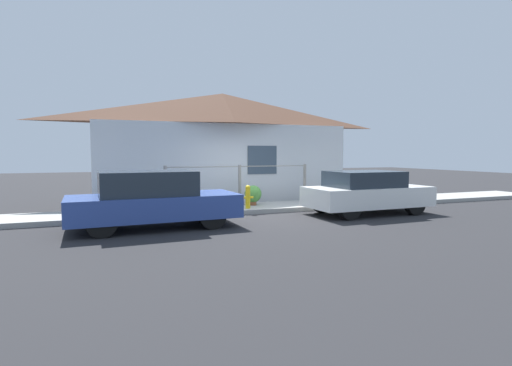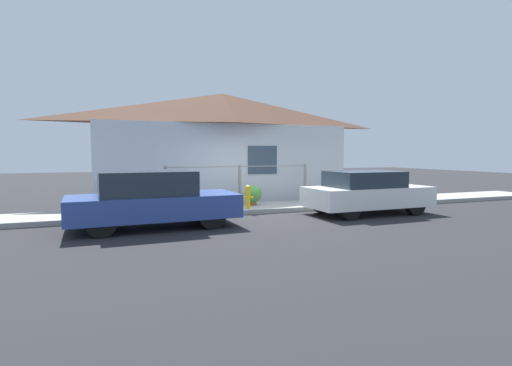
# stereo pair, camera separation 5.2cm
# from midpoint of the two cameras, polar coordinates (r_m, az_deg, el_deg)

# --- Properties ---
(ground_plane) EXTENTS (60.00, 60.00, 0.00)m
(ground_plane) POSITION_cam_midpoint_polar(r_m,az_deg,el_deg) (11.73, -0.05, -4.50)
(ground_plane) COLOR #262628
(sidewalk) EXTENTS (24.00, 1.68, 0.14)m
(sidewalk) POSITION_cam_midpoint_polar(r_m,az_deg,el_deg) (12.50, -1.43, -3.64)
(sidewalk) COLOR #9E9E99
(sidewalk) RESTS_ON ground_plane
(house) EXTENTS (9.40, 2.23, 3.97)m
(house) POSITION_cam_midpoint_polar(r_m,az_deg,el_deg) (14.81, -4.76, 9.61)
(house) COLOR silver
(house) RESTS_ON ground_plane
(fence) EXTENTS (4.90, 0.10, 1.27)m
(fence) POSITION_cam_midpoint_polar(r_m,az_deg,el_deg) (13.07, -2.46, 0.08)
(fence) COLOR gray
(fence) RESTS_ON sidewalk
(car_left) EXTENTS (4.01, 1.77, 1.37)m
(car_left) POSITION_cam_midpoint_polar(r_m,az_deg,el_deg) (9.85, -14.71, -2.31)
(car_left) COLOR #2D4793
(car_left) RESTS_ON ground_plane
(car_right) EXTENTS (3.69, 1.73, 1.27)m
(car_right) POSITION_cam_midpoint_polar(r_m,az_deg,el_deg) (12.18, 15.42, -1.28)
(car_right) COLOR white
(car_right) RESTS_ON ground_plane
(fire_hydrant) EXTENTS (0.34, 0.15, 0.70)m
(fire_hydrant) POSITION_cam_midpoint_polar(r_m,az_deg,el_deg) (11.93, -1.30, -1.91)
(fire_hydrant) COLOR yellow
(fire_hydrant) RESTS_ON sidewalk
(potted_plant_near_hydrant) EXTENTS (0.55, 0.55, 0.63)m
(potted_plant_near_hydrant) POSITION_cam_midpoint_polar(r_m,az_deg,el_deg) (12.68, -0.55, -1.63)
(potted_plant_near_hydrant) COLOR #9E5638
(potted_plant_near_hydrant) RESTS_ON sidewalk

